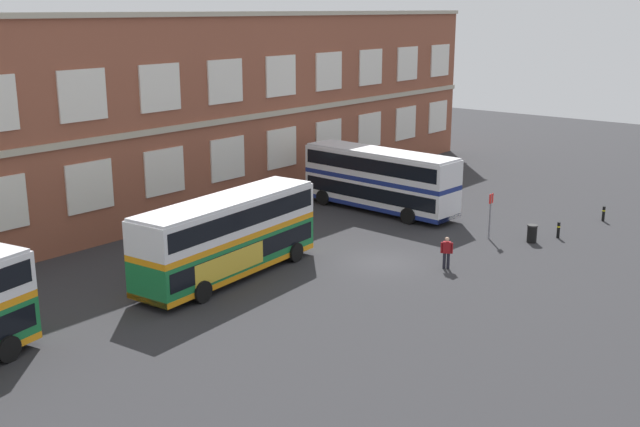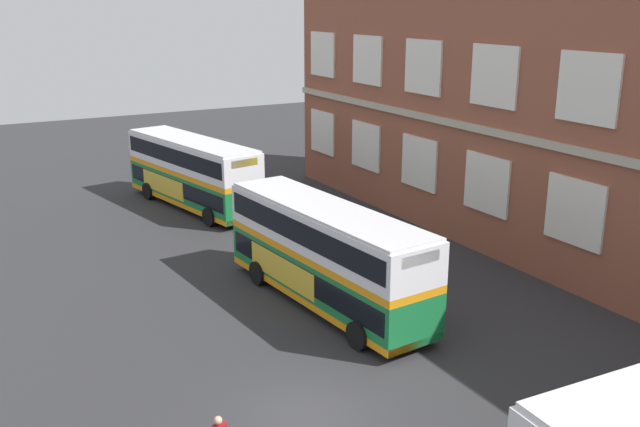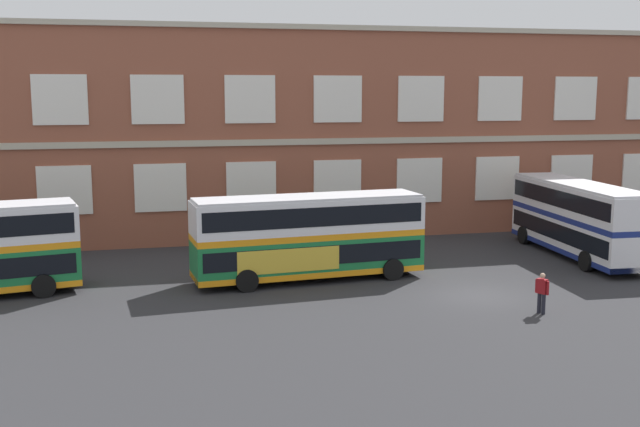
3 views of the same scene
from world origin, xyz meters
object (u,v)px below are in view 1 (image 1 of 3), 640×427
(double_decker_middle, at_px, (228,236))
(safety_bollard_west, at_px, (604,213))
(double_decker_far, at_px, (380,179))
(bus_stand_flag, at_px, (490,212))
(waiting_passenger, at_px, (447,251))
(station_litter_bin, at_px, (532,233))
(safety_bollard_east, at_px, (558,230))

(double_decker_middle, height_order, safety_bollard_west, double_decker_middle)
(double_decker_far, bearing_deg, bus_stand_flag, -97.63)
(double_decker_middle, xyz_separation_m, waiting_passenger, (8.03, -7.70, -1.22))
(waiting_passenger, bearing_deg, safety_bollard_west, -11.48)
(waiting_passenger, relative_size, safety_bollard_west, 1.79)
(waiting_passenger, distance_m, station_litter_bin, 7.33)
(station_litter_bin, height_order, safety_bollard_east, station_litter_bin)
(double_decker_far, height_order, station_litter_bin, double_decker_far)
(bus_stand_flag, xyz_separation_m, safety_bollard_west, (8.11, -3.73, -1.14))
(station_litter_bin, bearing_deg, double_decker_middle, 149.15)
(double_decker_far, xyz_separation_m, bus_stand_flag, (-1.16, -8.64, -0.51))
(waiting_passenger, distance_m, safety_bollard_west, 14.64)
(safety_bollard_west, distance_m, safety_bollard_east, 5.41)
(bus_stand_flag, height_order, station_litter_bin, bus_stand_flag)
(double_decker_far, xyz_separation_m, safety_bollard_west, (6.95, -12.36, -1.66))
(safety_bollard_west, bearing_deg, station_litter_bin, 168.03)
(double_decker_far, bearing_deg, waiting_passenger, -128.01)
(waiting_passenger, height_order, safety_bollard_east, waiting_passenger)
(double_decker_middle, bearing_deg, double_decker_far, 6.50)
(double_decker_middle, distance_m, safety_bollard_east, 19.75)
(bus_stand_flag, relative_size, safety_bollard_west, 2.84)
(double_decker_middle, distance_m, station_litter_bin, 17.80)
(double_decker_middle, height_order, waiting_passenger, double_decker_middle)
(double_decker_far, bearing_deg, station_litter_bin, -91.06)
(double_decker_far, distance_m, safety_bollard_west, 14.28)
(double_decker_middle, height_order, bus_stand_flag, double_decker_middle)
(double_decker_middle, relative_size, safety_bollard_east, 11.77)
(safety_bollard_east, bearing_deg, double_decker_far, 97.73)
(station_litter_bin, xyz_separation_m, safety_bollard_west, (7.15, -1.52, -0.03))
(safety_bollard_west, bearing_deg, double_decker_far, 119.34)
(double_decker_far, xyz_separation_m, waiting_passenger, (-7.39, -9.45, -1.22))
(station_litter_bin, relative_size, safety_bollard_west, 1.08)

